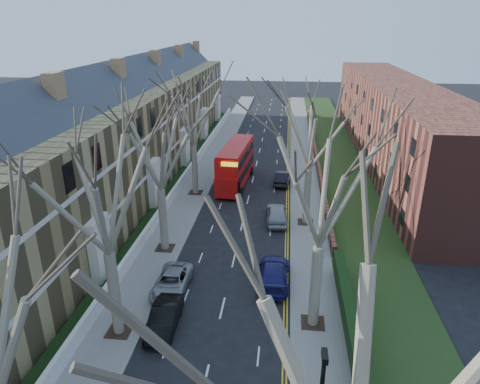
% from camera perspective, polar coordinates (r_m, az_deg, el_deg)
% --- Properties ---
extents(pavement_left, '(3.00, 102.00, 0.12)m').
position_cam_1_polar(pavement_left, '(55.99, -3.92, 4.08)').
color(pavement_left, slate).
rests_on(pavement_left, ground).
extents(pavement_right, '(3.00, 102.00, 0.12)m').
position_cam_1_polar(pavement_right, '(55.21, 8.46, 3.62)').
color(pavement_right, slate).
rests_on(pavement_right, ground).
extents(terrace_left, '(9.70, 78.00, 13.60)m').
position_cam_1_polar(terrace_left, '(49.07, -14.64, 7.49)').
color(terrace_left, olive).
rests_on(terrace_left, ground).
extents(flats_right, '(13.97, 54.00, 10.00)m').
position_cam_1_polar(flats_right, '(59.38, 19.87, 8.79)').
color(flats_right, brown).
rests_on(flats_right, ground).
extents(front_wall_left, '(0.30, 78.00, 1.00)m').
position_cam_1_polar(front_wall_left, '(48.74, -7.47, 1.88)').
color(front_wall_left, white).
rests_on(front_wall_left, ground).
extents(grass_verge_right, '(6.00, 102.00, 0.06)m').
position_cam_1_polar(grass_verge_right, '(55.56, 13.11, 3.50)').
color(grass_verge_right, '#223814').
rests_on(grass_verge_right, ground).
extents(tree_left_mid, '(10.50, 10.50, 14.71)m').
position_cam_1_polar(tree_left_mid, '(22.86, -18.18, 1.31)').
color(tree_left_mid, '#706450').
rests_on(tree_left_mid, ground).
extents(tree_left_far, '(10.15, 10.15, 14.22)m').
position_cam_1_polar(tree_left_far, '(31.88, -11.00, 7.10)').
color(tree_left_far, '#706450').
rests_on(tree_left_far, ground).
extents(tree_left_dist, '(10.50, 10.50, 14.71)m').
position_cam_1_polar(tree_left_dist, '(43.15, -6.42, 11.62)').
color(tree_left_dist, '#706450').
rests_on(tree_left_dist, ground).
extents(tree_right_near, '(10.85, 10.85, 15.20)m').
position_cam_1_polar(tree_right_near, '(10.65, 17.10, -22.78)').
color(tree_right_near, '#706450').
rests_on(tree_right_near, ground).
extents(tree_right_mid, '(10.50, 10.50, 14.71)m').
position_cam_1_polar(tree_right_mid, '(22.85, 11.16, 2.00)').
color(tree_right_mid, '#706450').
rests_on(tree_right_mid, ground).
extents(tree_right_far, '(10.15, 10.15, 14.22)m').
position_cam_1_polar(tree_right_far, '(36.37, 9.54, 9.03)').
color(tree_right_far, '#706450').
rests_on(tree_right_far, ground).
extents(double_decker_bus, '(3.29, 10.72, 4.44)m').
position_cam_1_polar(double_decker_bus, '(47.55, -0.56, 3.54)').
color(double_decker_bus, '#BC0F0D').
rests_on(double_decker_bus, ground).
extents(car_left_mid, '(1.63, 4.38, 1.43)m').
position_cam_1_polar(car_left_mid, '(26.89, -10.06, -16.24)').
color(car_left_mid, black).
rests_on(car_left_mid, ground).
extents(car_left_far, '(2.24, 4.73, 1.30)m').
position_cam_1_polar(car_left_far, '(30.02, -9.08, -11.79)').
color(car_left_far, '#939398').
rests_on(car_left_far, ground).
extents(car_right_near, '(2.13, 5.24, 1.52)m').
position_cam_1_polar(car_right_near, '(30.49, 4.50, -10.74)').
color(car_right_near, navy).
rests_on(car_right_near, ground).
extents(car_right_mid, '(2.22, 4.83, 1.61)m').
position_cam_1_polar(car_right_mid, '(39.16, 4.90, -2.88)').
color(car_right_mid, '#97989F').
rests_on(car_right_mid, ground).
extents(car_right_far, '(1.99, 4.53, 1.45)m').
position_cam_1_polar(car_right_far, '(48.28, 5.72, 1.89)').
color(car_right_far, black).
rests_on(car_right_far, ground).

